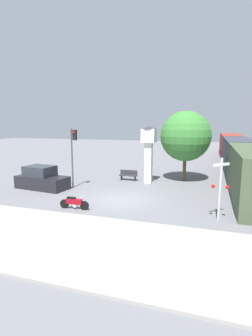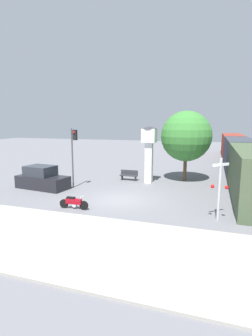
{
  "view_description": "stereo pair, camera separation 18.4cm",
  "coord_description": "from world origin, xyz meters",
  "px_view_note": "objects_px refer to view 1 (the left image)",
  "views": [
    {
      "loc": [
        5.64,
        -16.16,
        5.11
      ],
      "look_at": [
        -0.13,
        1.73,
        1.89
      ],
      "focal_mm": 28.0,
      "sensor_mm": 36.0,
      "label": 1
    },
    {
      "loc": [
        5.82,
        -16.1,
        5.11
      ],
      "look_at": [
        -0.13,
        1.73,
        1.89
      ],
      "focal_mm": 28.0,
      "sensor_mm": 36.0,
      "label": 2
    }
  ],
  "objects_px": {
    "railroad_crossing_signal": "(220,187)",
    "bench": "(128,175)",
    "parked_car": "(42,179)",
    "clock_tower": "(149,146)",
    "street_tree": "(186,136)",
    "freight_train": "(237,154)",
    "traffic_light": "(73,148)",
    "motorcycle": "(74,203)"
  },
  "relations": [
    {
      "from": "railroad_crossing_signal",
      "to": "bench",
      "type": "bearing_deg",
      "value": 133.29
    },
    {
      "from": "parked_car",
      "to": "bench",
      "type": "bearing_deg",
      "value": 48.74
    },
    {
      "from": "clock_tower",
      "to": "street_tree",
      "type": "bearing_deg",
      "value": 31.82
    },
    {
      "from": "railroad_crossing_signal",
      "to": "freight_train",
      "type": "bearing_deg",
      "value": 82.43
    },
    {
      "from": "clock_tower",
      "to": "traffic_light",
      "type": "height_order",
      "value": "clock_tower"
    },
    {
      "from": "freight_train",
      "to": "street_tree",
      "type": "relative_size",
      "value": 5.81
    },
    {
      "from": "street_tree",
      "to": "parked_car",
      "type": "xyz_separation_m",
      "value": [
        -10.44,
        -6.36,
        -3.23
      ]
    },
    {
      "from": "clock_tower",
      "to": "bench",
      "type": "xyz_separation_m",
      "value": [
        -1.94,
        0.43,
        -2.74
      ]
    },
    {
      "from": "bench",
      "to": "parked_car",
      "type": "bearing_deg",
      "value": -138.35
    },
    {
      "from": "street_tree",
      "to": "motorcycle",
      "type": "bearing_deg",
      "value": -118.64
    },
    {
      "from": "street_tree",
      "to": "traffic_light",
      "type": "bearing_deg",
      "value": -146.52
    },
    {
      "from": "freight_train",
      "to": "traffic_light",
      "type": "height_order",
      "value": "traffic_light"
    },
    {
      "from": "parked_car",
      "to": "street_tree",
      "type": "bearing_deg",
      "value": 38.44
    },
    {
      "from": "traffic_light",
      "to": "parked_car",
      "type": "relative_size",
      "value": 1.07
    },
    {
      "from": "clock_tower",
      "to": "parked_car",
      "type": "height_order",
      "value": "clock_tower"
    },
    {
      "from": "street_tree",
      "to": "parked_car",
      "type": "distance_m",
      "value": 12.64
    },
    {
      "from": "freight_train",
      "to": "parked_car",
      "type": "distance_m",
      "value": 21.36
    },
    {
      "from": "railroad_crossing_signal",
      "to": "bench",
      "type": "distance_m",
      "value": 11.07
    },
    {
      "from": "motorcycle",
      "to": "traffic_light",
      "type": "bearing_deg",
      "value": 116.05
    },
    {
      "from": "motorcycle",
      "to": "railroad_crossing_signal",
      "type": "xyz_separation_m",
      "value": [
        8.23,
        0.74,
        1.45
      ]
    },
    {
      "from": "clock_tower",
      "to": "freight_train",
      "type": "bearing_deg",
      "value": 51.8
    },
    {
      "from": "traffic_light",
      "to": "bench",
      "type": "relative_size",
      "value": 2.94
    },
    {
      "from": "street_tree",
      "to": "bench",
      "type": "height_order",
      "value": "street_tree"
    },
    {
      "from": "clock_tower",
      "to": "traffic_light",
      "type": "xyz_separation_m",
      "value": [
        -5.22,
        -3.57,
        -0.01
      ]
    },
    {
      "from": "motorcycle",
      "to": "freight_train",
      "type": "height_order",
      "value": "freight_train"
    },
    {
      "from": "clock_tower",
      "to": "parked_car",
      "type": "distance_m",
      "value": 9.17
    },
    {
      "from": "street_tree",
      "to": "clock_tower",
      "type": "bearing_deg",
      "value": -148.18
    },
    {
      "from": "motorcycle",
      "to": "freight_train",
      "type": "bearing_deg",
      "value": 57.5
    },
    {
      "from": "motorcycle",
      "to": "traffic_light",
      "type": "distance_m",
      "value": 6.09
    },
    {
      "from": "traffic_light",
      "to": "railroad_crossing_signal",
      "type": "xyz_separation_m",
      "value": [
        10.81,
        -4.0,
        -1.37
      ]
    },
    {
      "from": "motorcycle",
      "to": "street_tree",
      "type": "height_order",
      "value": "street_tree"
    },
    {
      "from": "railroad_crossing_signal",
      "to": "street_tree",
      "type": "height_order",
      "value": "street_tree"
    },
    {
      "from": "railroad_crossing_signal",
      "to": "street_tree",
      "type": "bearing_deg",
      "value": 106.18
    },
    {
      "from": "bench",
      "to": "parked_car",
      "type": "xyz_separation_m",
      "value": [
        -5.62,
        -5.0,
        0.26
      ]
    },
    {
      "from": "railroad_crossing_signal",
      "to": "traffic_light",
      "type": "bearing_deg",
      "value": 159.71
    },
    {
      "from": "motorcycle",
      "to": "parked_car",
      "type": "xyz_separation_m",
      "value": [
        -4.93,
        3.73,
        0.35
      ]
    },
    {
      "from": "motorcycle",
      "to": "bench",
      "type": "distance_m",
      "value": 8.76
    },
    {
      "from": "clock_tower",
      "to": "railroad_crossing_signal",
      "type": "relative_size",
      "value": 1.45
    },
    {
      "from": "street_tree",
      "to": "bench",
      "type": "distance_m",
      "value": 6.1
    },
    {
      "from": "railroad_crossing_signal",
      "to": "street_tree",
      "type": "relative_size",
      "value": 0.54
    },
    {
      "from": "freight_train",
      "to": "bench",
      "type": "bearing_deg",
      "value": -135.62
    },
    {
      "from": "freight_train",
      "to": "street_tree",
      "type": "xyz_separation_m",
      "value": [
        -5.06,
        -8.31,
        2.28
      ]
    }
  ]
}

